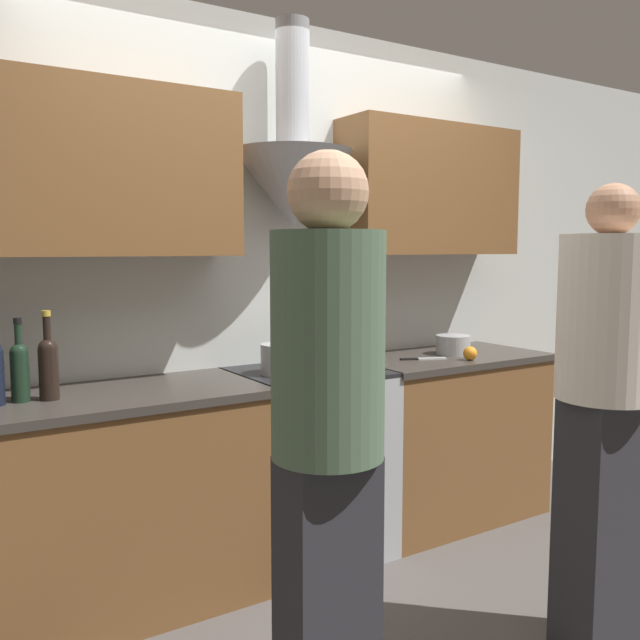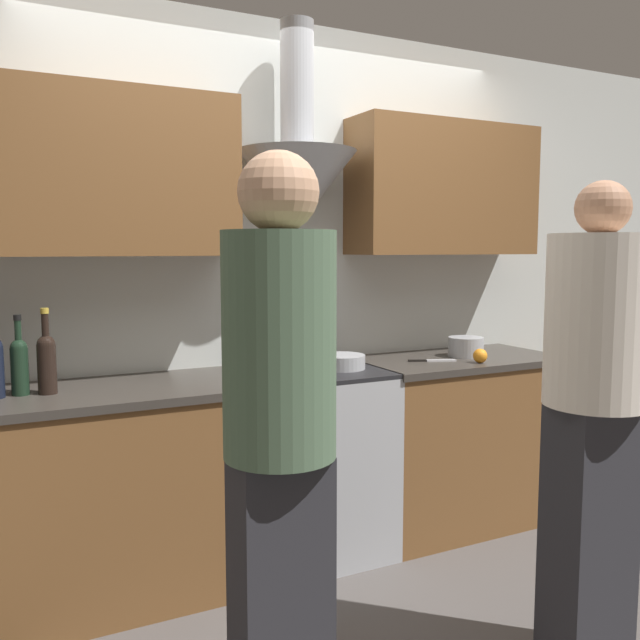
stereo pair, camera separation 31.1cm
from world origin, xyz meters
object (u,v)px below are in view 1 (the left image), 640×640
Objects in this scene: person_foreground_right at (605,399)px; stock_pot at (283,359)px; wine_bottle_5 at (48,365)px; saucepan at (453,345)px; mixing_bowl at (339,361)px; person_foreground_left at (328,435)px; stove_range at (309,461)px; orange_fruit at (470,353)px; wine_bottle_4 at (20,368)px.

stock_pot is at bearing 117.16° from person_foreground_right.
wine_bottle_5 is at bearing 179.09° from stock_pot.
mixing_bowl is at bearing -178.04° from saucepan.
saucepan is at bearing 36.73° from person_foreground_left.
stove_range is 4.00× the size of mixing_bowl.
mixing_bowl is 1.20× the size of saucepan.
stove_range is 4.81× the size of saucepan.
wine_bottle_5 reaches higher than orange_fruit.
stove_range is 1.48m from person_foreground_left.
stove_range is 0.51m from mixing_bowl.
stock_pot is at bearing 169.43° from orange_fruit.
wine_bottle_4 is at bearing 179.08° from stove_range.
mixing_bowl is (0.15, -0.03, 0.48)m from stove_range.
saucepan is 1.32m from person_foreground_right.
orange_fruit is at bearing -5.76° from wine_bottle_5.
person_foreground_right is at bearing -36.03° from wine_bottle_4.
wine_bottle_5 reaches higher than mixing_bowl.
wine_bottle_5 is 2.07m from person_foreground_right.
saucepan reaches higher than mixing_bowl.
stove_range is at bearing 179.51° from saucepan.
mixing_bowl is 1.26m from person_foreground_right.
stove_range is at bearing 60.56° from person_foreground_left.
wine_bottle_5 is 0.20× the size of person_foreground_left.
saucepan is at bearing -0.74° from wine_bottle_4.
orange_fruit is at bearing -6.11° from wine_bottle_4.
person_foreground_left reaches higher than saucepan.
wine_bottle_5 is 1.30m from person_foreground_left.
person_foreground_right reaches higher than saucepan.
orange_fruit is at bearing 33.04° from person_foreground_left.
stock_pot is (1.02, -0.02, -0.06)m from wine_bottle_5.
person_foreground_right is at bearing -69.00° from stove_range.
orange_fruit is (2.12, -0.23, -0.09)m from wine_bottle_4.
person_foreground_right reaches higher than mixing_bowl.
wine_bottle_4 is 2.20m from saucepan.
saucepan is (2.10, -0.01, -0.08)m from wine_bottle_5.
wine_bottle_5 reaches higher than saucepan.
wine_bottle_4 is at bearing 179.26° from saucepan.
orange_fruit is (1.01, -0.19, -0.03)m from stock_pot.
mixing_bowl is 0.13× the size of person_foreground_right.
wine_bottle_5 is 1.02m from stock_pot.
mixing_bowl is at bearing -2.21° from wine_bottle_4.
orange_fruit reaches higher than mixing_bowl.
person_foreground_left is at bearing -143.27° from saucepan.
person_foreground_left reaches higher than mixing_bowl.
saucepan is 0.11× the size of person_foreground_right.
wine_bottle_5 is at bearing 174.24° from orange_fruit.
stock_pot is at bearing 177.04° from mixing_bowl.
stove_range is at bearing 166.42° from orange_fruit.
person_foreground_left reaches higher than wine_bottle_4.
person_foreground_left is (-0.53, -1.19, 0.00)m from stock_pot.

